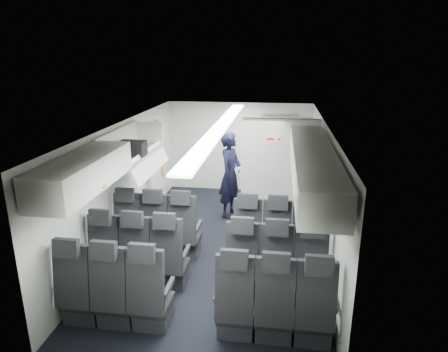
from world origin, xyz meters
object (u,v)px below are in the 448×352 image
(seat_row_mid, at_px, (206,265))
(seat_row_rear, at_px, (192,303))
(flight_attendant, at_px, (230,175))
(carry_on_bag, at_px, (132,149))
(seat_row_front, at_px, (216,237))
(boarding_door, at_px, (155,166))
(galley_unit, at_px, (278,157))

(seat_row_mid, height_order, seat_row_rear, same)
(flight_attendant, xyz_separation_m, carry_on_bag, (-1.37, -1.75, 0.90))
(seat_row_mid, bearing_deg, flight_attendant, 90.03)
(seat_row_mid, distance_m, seat_row_rear, 0.90)
(seat_row_front, distance_m, seat_row_rear, 1.80)
(seat_row_rear, relative_size, carry_on_bag, 7.98)
(boarding_door, xyz_separation_m, flight_attendant, (1.64, -0.19, -0.07))
(seat_row_front, bearing_deg, galley_unit, 73.72)
(seat_row_mid, relative_size, carry_on_bag, 7.98)
(seat_row_rear, relative_size, galley_unit, 1.75)
(seat_row_rear, bearing_deg, boarding_door, 112.87)
(seat_row_rear, distance_m, galley_unit, 5.17)
(galley_unit, bearing_deg, carry_on_bag, -126.82)
(flight_attendant, bearing_deg, carry_on_bag, 158.27)
(seat_row_front, height_order, boarding_door, boarding_door)
(seat_row_mid, bearing_deg, seat_row_front, 90.00)
(seat_row_front, height_order, seat_row_mid, same)
(seat_row_rear, bearing_deg, seat_row_mid, 90.00)
(boarding_door, xyz_separation_m, carry_on_bag, (0.26, -1.94, 0.83))
(galley_unit, xyz_separation_m, flight_attendant, (-0.95, -1.36, -0.07))
(galley_unit, distance_m, flight_attendant, 1.66)
(seat_row_rear, distance_m, flight_attendant, 3.73)
(seat_row_mid, relative_size, seat_row_rear, 1.00)
(seat_row_mid, distance_m, flight_attendant, 2.84)
(seat_row_rear, xyz_separation_m, flight_attendant, (-0.00, 3.70, 0.48))
(carry_on_bag, bearing_deg, seat_row_front, -6.58)
(seat_row_front, bearing_deg, flight_attendant, 90.05)
(flight_attendant, bearing_deg, seat_row_rear, -163.54)
(seat_row_mid, distance_m, carry_on_bag, 2.21)
(boarding_door, bearing_deg, galley_unit, 24.28)
(seat_row_front, distance_m, flight_attendant, 1.96)
(boarding_door, height_order, carry_on_bag, carry_on_bag)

